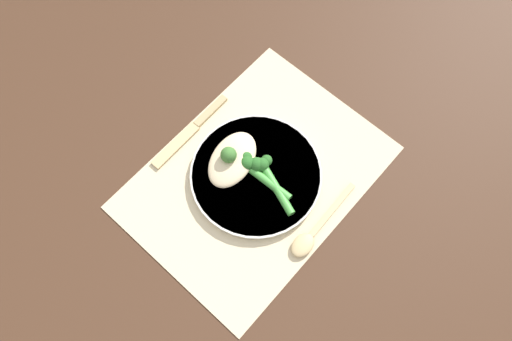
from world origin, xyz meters
TOP-DOWN VIEW (x-y plane):
  - ground_plane at (0.00, 0.00)m, footprint 3.00×3.00m
  - placemat at (0.00, 0.00)m, footprint 0.46×0.34m
  - plate at (0.00, 0.00)m, footprint 0.24×0.24m
  - chicken_fillet at (-0.01, 0.05)m, footprint 0.13×0.10m
  - pesto_dollop_primary at (-0.02, 0.05)m, footprint 0.03×0.03m
  - broccoli_stalk_left at (0.00, 0.01)m, footprint 0.04×0.12m
  - broccoli_stalk_rear at (0.01, -0.02)m, footprint 0.06×0.12m
  - knife at (-0.01, 0.15)m, footprint 0.19×0.02m
  - spoon at (-0.02, -0.15)m, footprint 0.17×0.04m

SIDE VIEW (x-z plane):
  - ground_plane at x=0.00m, z-range 0.00..0.00m
  - placemat at x=0.00m, z-range 0.00..0.00m
  - knife at x=-0.01m, z-range 0.00..0.01m
  - spoon at x=-0.02m, z-range 0.00..0.02m
  - plate at x=0.00m, z-range 0.01..0.02m
  - broccoli_stalk_rear at x=0.01m, z-range 0.02..0.04m
  - broccoli_stalk_left at x=0.00m, z-range 0.02..0.04m
  - chicken_fillet at x=-0.01m, z-range 0.02..0.04m
  - pesto_dollop_primary at x=-0.02m, z-range 0.04..0.07m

